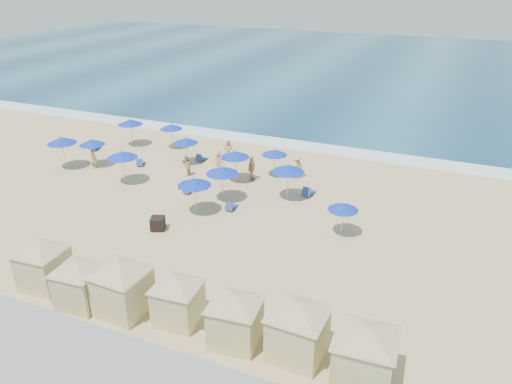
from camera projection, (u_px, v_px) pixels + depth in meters
ground at (190, 216)px, 31.90m from camera, size 160.00×160.00×0.00m
ocean at (368, 67)px, 77.82m from camera, size 160.00×80.00×0.06m
surf_line at (277, 143)px, 44.83m from camera, size 160.00×2.50×0.08m
seawall at (22, 341)px, 20.36m from camera, size 160.00×6.10×1.22m
trash_bin at (158, 223)px, 30.11m from camera, size 1.04×1.04×0.80m
cabana_0 at (42, 259)px, 24.36m from camera, size 4.36×4.36×2.74m
cabana_1 at (79, 277)px, 23.06m from camera, size 4.11×4.11×2.59m
cabana_2 at (121, 281)px, 22.50m from camera, size 4.63×4.63×2.91m
cabana_3 at (177, 294)px, 21.96m from camera, size 4.06×4.06×2.55m
cabana_4 at (235, 312)px, 20.68m from camera, size 4.24×4.24×2.67m
cabana_5 at (298, 323)px, 19.90m from camera, size 4.60×4.60×2.89m
cabana_6 at (365, 348)px, 18.53m from camera, size 4.72×4.72×2.96m
umbrella_0 at (92, 142)px, 38.92m from camera, size 2.02×2.02×2.30m
umbrella_1 at (62, 140)px, 38.46m from camera, size 2.31×2.31×2.63m
umbrella_2 at (130, 122)px, 43.37m from camera, size 2.19×2.19×2.49m
umbrella_3 at (122, 154)px, 35.79m from camera, size 2.24×2.24×2.55m
umbrella_4 at (171, 127)px, 42.79m from camera, size 1.98×1.98×2.25m
umbrella_5 at (186, 140)px, 39.41m from camera, size 1.99×1.99×2.26m
umbrella_6 at (194, 182)px, 31.36m from camera, size 2.22×2.22×2.52m
umbrella_7 at (235, 154)px, 36.07m from camera, size 2.16×2.16×2.46m
umbrella_8 at (222, 170)px, 33.10m from camera, size 2.23×2.23×2.54m
umbrella_9 at (275, 152)px, 37.05m from camera, size 1.95×1.95×2.22m
umbrella_10 at (288, 168)px, 33.31m from camera, size 2.26×2.26×2.58m
umbrella_11 at (343, 207)px, 28.96m from camera, size 1.85×1.85×2.10m
beach_chair_0 at (95, 147)px, 43.07m from camera, size 0.87×1.42×0.73m
beach_chair_1 at (141, 163)px, 39.77m from camera, size 0.89×1.26×0.64m
beach_chair_2 at (201, 158)px, 40.69m from camera, size 0.70×1.27×0.67m
beach_chair_3 at (188, 190)px, 35.03m from camera, size 0.57×1.16×0.62m
beach_chair_4 at (231, 206)px, 32.64m from camera, size 0.59×1.21×0.65m
beach_chair_5 at (308, 192)px, 34.60m from camera, size 0.70×1.40×0.75m
beachgoer_0 at (94, 157)px, 38.98m from camera, size 0.68×0.81×1.90m
beachgoer_1 at (187, 166)px, 37.64m from camera, size 0.77×0.90×1.59m
beachgoer_2 at (252, 168)px, 36.79m from camera, size 0.47×1.10×1.86m
beachgoer_3 at (297, 167)px, 37.17m from camera, size 1.09×1.33×1.79m
beachgoer_4 at (228, 150)px, 40.76m from camera, size 0.95×0.98×1.70m
beachgoer_5 at (219, 161)px, 38.50m from camera, size 1.10×0.68×1.65m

